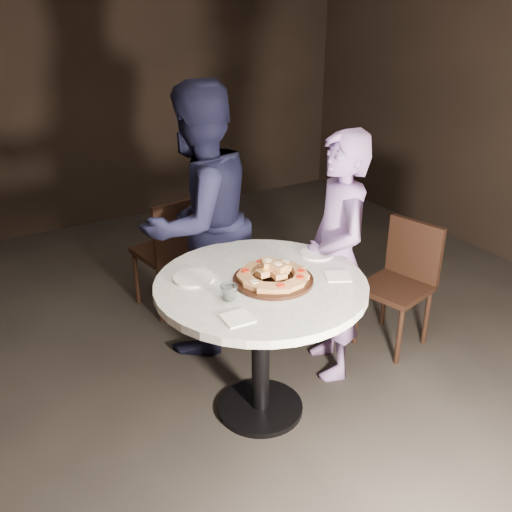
# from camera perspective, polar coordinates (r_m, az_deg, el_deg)

# --- Properties ---
(floor) EXTENTS (7.00, 7.00, 0.00)m
(floor) POSITION_cam_1_polar(r_m,az_deg,el_deg) (3.53, 1.15, -14.76)
(floor) COLOR black
(floor) RESTS_ON ground
(table) EXTENTS (1.44, 1.44, 0.86)m
(table) POSITION_cam_1_polar(r_m,az_deg,el_deg) (3.11, 0.48, -5.18)
(table) COLOR black
(table) RESTS_ON ground
(serving_board) EXTENTS (0.51, 0.51, 0.02)m
(serving_board) POSITION_cam_1_polar(r_m,az_deg,el_deg) (3.03, 1.71, -2.39)
(serving_board) COLOR black
(serving_board) RESTS_ON table
(focaccia_pile) EXTENTS (0.38, 0.38, 0.10)m
(focaccia_pile) POSITION_cam_1_polar(r_m,az_deg,el_deg) (3.01, 1.76, -1.70)
(focaccia_pile) COLOR #AE7543
(focaccia_pile) RESTS_ON serving_board
(plate_left) EXTENTS (0.25, 0.25, 0.01)m
(plate_left) POSITION_cam_1_polar(r_m,az_deg,el_deg) (3.07, -6.25, -2.19)
(plate_left) COLOR white
(plate_left) RESTS_ON table
(plate_right) EXTENTS (0.20, 0.20, 0.01)m
(plate_right) POSITION_cam_1_polar(r_m,az_deg,el_deg) (3.35, 6.10, 0.24)
(plate_right) COLOR white
(plate_right) RESTS_ON table
(water_glass) EXTENTS (0.11, 0.11, 0.08)m
(water_glass) POSITION_cam_1_polar(r_m,az_deg,el_deg) (2.84, -2.72, -3.66)
(water_glass) COLOR silver
(water_glass) RESTS_ON table
(napkin_near) EXTENTS (0.14, 0.14, 0.01)m
(napkin_near) POSITION_cam_1_polar(r_m,az_deg,el_deg) (2.70, -1.87, -6.23)
(napkin_near) COLOR white
(napkin_near) RESTS_ON table
(napkin_far) EXTENTS (0.18, 0.18, 0.01)m
(napkin_far) POSITION_cam_1_polar(r_m,az_deg,el_deg) (3.11, 8.16, -2.01)
(napkin_far) COLOR white
(napkin_far) RESTS_ON table
(chair_far) EXTENTS (0.48, 0.50, 0.92)m
(chair_far) POSITION_cam_1_polar(r_m,az_deg,el_deg) (4.29, -8.31, 0.90)
(chair_far) COLOR black
(chair_far) RESTS_ON ground
(chair_right) EXTENTS (0.51, 0.49, 0.86)m
(chair_right) POSITION_cam_1_polar(r_m,az_deg,el_deg) (4.01, 14.48, -1.91)
(chair_right) COLOR black
(chair_right) RESTS_ON ground
(diner_navy) EXTENTS (1.04, 0.91, 1.80)m
(diner_navy) POSITION_cam_1_polar(r_m,az_deg,el_deg) (3.71, -5.73, 3.37)
(diner_navy) COLOR black
(diner_navy) RESTS_ON ground
(diner_teal) EXTENTS (0.54, 0.66, 1.57)m
(diner_teal) POSITION_cam_1_polar(r_m,az_deg,el_deg) (3.49, 8.07, -0.22)
(diner_teal) COLOR #8268A9
(diner_teal) RESTS_ON ground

